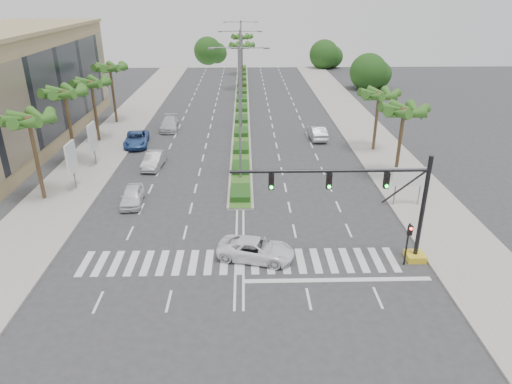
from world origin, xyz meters
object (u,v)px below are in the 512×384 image
car_parked_b (154,160)px  car_crossing (256,249)px  car_parked_c (136,139)px  car_parked_a (132,196)px  car_parked_d (170,124)px  car_right (317,132)px

car_parked_b → car_crossing: (9.68, -17.08, -0.05)m
car_parked_c → car_crossing: (12.88, -23.99, -0.05)m
car_parked_a → car_parked_d: bearing=85.5°
car_parked_c → car_parked_a: bearing=-85.7°
car_parked_d → car_right: bearing=-16.2°
car_parked_b → car_parked_c: size_ratio=0.85×
car_parked_c → car_parked_d: 6.92m
car_crossing → car_right: car_right is taller
car_parked_a → car_parked_c: car_parked_c is taller
car_right → car_parked_c: bearing=1.7°
car_crossing → car_parked_c: bearing=42.8°
car_parked_a → car_parked_c: size_ratio=0.77×
car_parked_b → car_right: size_ratio=0.95×
car_parked_c → car_right: size_ratio=1.13×
car_right → car_parked_a: bearing=40.4°
car_parked_a → car_crossing: bearing=-45.8°
car_right → car_parked_d: bearing=-17.4°
car_crossing → car_right: size_ratio=1.05×
car_crossing → car_parked_b: bearing=44.1°
car_parked_a → car_crossing: car_parked_a is taller
car_parked_c → car_parked_d: same height
car_parked_d → car_parked_c: bearing=-116.4°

